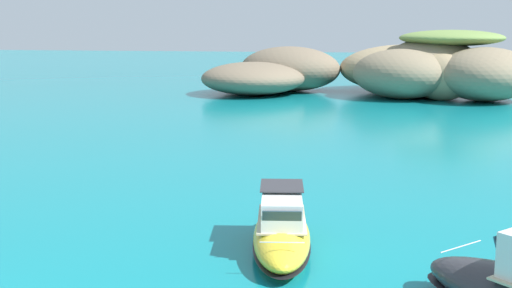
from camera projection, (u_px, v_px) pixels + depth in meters
name	position (u px, v px, depth m)	size (l,w,h in m)	color
islet_large	(428.00, 69.00, 76.29)	(24.26, 25.30, 7.73)	#84755B
islet_small	(272.00, 74.00, 81.45)	(19.19, 20.64, 5.63)	#84755B
motorboat_yellow	(282.00, 233.00, 23.44)	(3.13, 7.22, 2.19)	yellow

